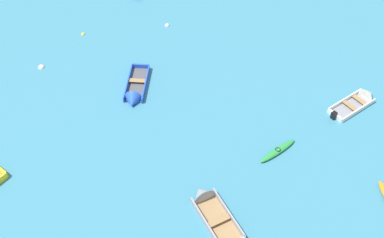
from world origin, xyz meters
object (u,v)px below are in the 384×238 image
mooring_buoy_near_foreground (167,26)px  mooring_buoy_far_field (41,68)px  rowboat_white_far_back (361,99)px  rowboat_grey_near_left (208,205)px  mooring_buoy_outer_edge (83,34)px  rowboat_blue_cluster_outer (134,94)px  kayak_green_back_row_center (278,151)px

mooring_buoy_near_foreground → mooring_buoy_far_field: size_ratio=0.79×
rowboat_white_far_back → mooring_buoy_far_field: 22.34m
rowboat_white_far_back → mooring_buoy_far_field: bearing=-174.0°
rowboat_grey_near_left → mooring_buoy_near_foreground: (-7.03, 15.49, -0.22)m
mooring_buoy_outer_edge → mooring_buoy_far_field: size_ratio=0.67×
rowboat_white_far_back → rowboat_grey_near_left: size_ratio=0.94×
rowboat_white_far_back → rowboat_blue_cluster_outer: 15.16m
mooring_buoy_outer_edge → rowboat_blue_cluster_outer: bearing=-41.7°
kayak_green_back_row_center → rowboat_grey_near_left: bearing=-123.0°
mooring_buoy_near_foreground → mooring_buoy_far_field: (-7.26, -7.13, 0.00)m
kayak_green_back_row_center → rowboat_blue_cluster_outer: (-10.01, 2.42, 0.06)m
mooring_buoy_outer_edge → rowboat_grey_near_left: bearing=-44.5°
rowboat_grey_near_left → mooring_buoy_outer_edge: size_ratio=12.91×
rowboat_blue_cluster_outer → mooring_buoy_near_foreground: (-0.18, 8.20, -0.19)m
rowboat_blue_cluster_outer → mooring_buoy_far_field: bearing=171.9°
rowboat_grey_near_left → kayak_green_back_row_center: bearing=57.0°
rowboat_blue_cluster_outer → mooring_buoy_far_field: 7.52m
rowboat_white_far_back → mooring_buoy_outer_edge: rowboat_white_far_back is taller
rowboat_white_far_back → mooring_buoy_near_foreground: bearing=162.1°
mooring_buoy_far_field → mooring_buoy_near_foreground: bearing=44.5°
rowboat_grey_near_left → mooring_buoy_far_field: 16.56m
rowboat_grey_near_left → mooring_buoy_outer_edge: (-12.97, 12.74, -0.22)m
rowboat_white_far_back → mooring_buoy_outer_edge: 21.00m
kayak_green_back_row_center → mooring_buoy_outer_edge: bearing=154.0°
rowboat_white_far_back → mooring_buoy_far_field: rowboat_white_far_back is taller
mooring_buoy_near_foreground → mooring_buoy_far_field: mooring_buoy_far_field is taller
kayak_green_back_row_center → mooring_buoy_near_foreground: size_ratio=7.27×
rowboat_grey_near_left → mooring_buoy_outer_edge: 18.18m
kayak_green_back_row_center → mooring_buoy_far_field: kayak_green_back_row_center is taller
rowboat_grey_near_left → mooring_buoy_near_foreground: rowboat_grey_near_left is taller
rowboat_white_far_back → kayak_green_back_row_center: 7.50m
rowboat_blue_cluster_outer → rowboat_grey_near_left: (6.85, -7.29, 0.03)m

